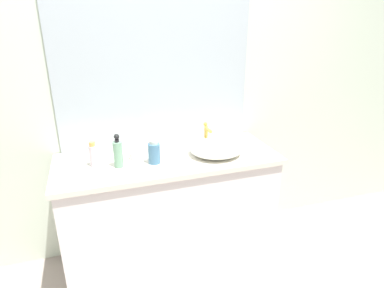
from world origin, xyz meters
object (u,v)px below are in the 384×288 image
at_px(perfume_bottle, 154,153).
at_px(candle_jar, 134,156).
at_px(sink_basin, 216,148).
at_px(soap_dispenser, 118,153).
at_px(lotion_bottle, 93,155).

height_order(perfume_bottle, candle_jar, perfume_bottle).
xyz_separation_m(sink_basin, perfume_bottle, (-0.42, -0.01, 0.03)).
distance_m(sink_basin, candle_jar, 0.54).
height_order(soap_dispenser, perfume_bottle, soap_dispenser).
bearing_deg(lotion_bottle, perfume_bottle, -10.97).
height_order(lotion_bottle, candle_jar, lotion_bottle).
height_order(soap_dispenser, lotion_bottle, soap_dispenser).
relative_size(lotion_bottle, perfume_bottle, 1.04).
bearing_deg(candle_jar, lotion_bottle, -172.01).
distance_m(lotion_bottle, perfume_bottle, 0.37).
height_order(sink_basin, perfume_bottle, perfume_bottle).
distance_m(soap_dispenser, lotion_bottle, 0.16).
xyz_separation_m(soap_dispenser, perfume_bottle, (0.22, -0.01, -0.02)).
relative_size(sink_basin, candle_jar, 5.62).
bearing_deg(sink_basin, lotion_bottle, 175.54).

